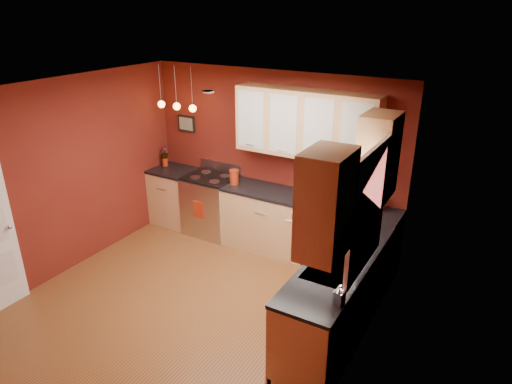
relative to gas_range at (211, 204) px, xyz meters
The scene contains 26 objects.
floor 2.08m from the gas_range, 62.94° to the right, with size 4.20×4.20×0.00m, color brown.
ceiling 2.93m from the gas_range, 62.94° to the right, with size 4.00×4.20×0.02m, color beige.
wall_back 1.27m from the gas_range, 18.02° to the left, with size 4.00×0.02×2.60m, color maroon.
wall_front 4.09m from the gas_range, 76.73° to the right, with size 4.00×0.02×2.60m, color maroon.
wall_left 2.25m from the gas_range, 120.95° to the right, with size 0.02×4.20×2.60m, color maroon.
wall_right 3.53m from the gas_range, 31.66° to the right, with size 0.02×4.20×2.60m, color maroon.
base_cabinets_back_left 0.73m from the gas_range, behind, with size 0.70×0.60×0.90m, color #DFB177.
base_cabinets_back_right 1.65m from the gas_range, ahead, with size 2.54×0.60×0.90m, color #DFB177.
base_cabinets_right 2.95m from the gas_range, 27.27° to the right, with size 0.60×2.10×0.90m, color #DFB177.
counter_back_left 0.85m from the gas_range, behind, with size 0.70×0.62×0.04m, color black.
counter_back_right 1.71m from the gas_range, ahead, with size 2.54×0.62×0.04m, color black.
counter_right 2.98m from the gas_range, 27.27° to the right, with size 0.62×2.10×0.04m, color black.
gas_range is the anchor object (origin of this frame).
dishwasher_front 2.04m from the gas_range, ahead, with size 0.60×0.02×0.80m, color #BCBCC1.
sink 3.05m from the gas_range, 29.78° to the right, with size 0.50×0.70×0.33m.
window 3.48m from the gas_range, 27.40° to the right, with size 0.06×1.02×1.22m.
upper_cabinets_back 2.12m from the gas_range, ahead, with size 2.00×0.35×0.90m, color #DFB177.
upper_cabinets_right 3.45m from the gas_range, 28.26° to the right, with size 0.35×1.95×0.90m, color #DFB177.
wall_picture 1.36m from the gas_range, 156.09° to the left, with size 0.32×0.03×0.26m, color black.
pendant_lights 1.62m from the gas_range, behind, with size 0.71×0.11×0.66m.
red_canister 0.74m from the gas_range, ahead, with size 0.15×0.15×0.22m.
red_vase 1.10m from the gas_range, behind, with size 0.09×0.09×0.14m, color #A02911.
flowers 1.18m from the gas_range, behind, with size 0.12×0.12×0.21m, color #A02911.
coffee_maker 2.57m from the gas_range, ahead, with size 0.20×0.20×0.25m.
soap_pump 3.57m from the gas_range, 35.55° to the right, with size 0.09×0.09×0.20m, color silver.
dish_towel 0.33m from the gas_range, 90.56° to the right, with size 0.20×0.01×0.27m, color #A02911.
Camera 1 is at (3.01, -3.56, 3.44)m, focal length 32.00 mm.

